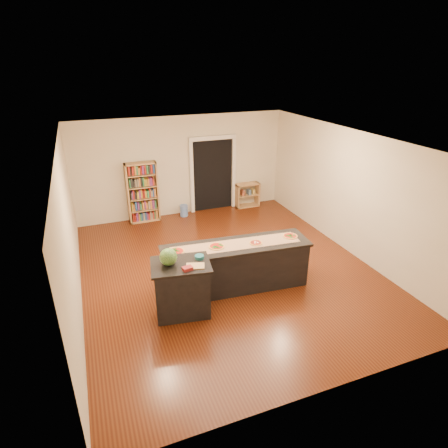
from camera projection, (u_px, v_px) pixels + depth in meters
name	position (u px, v px, depth m)	size (l,w,h in m)	color
room	(228.00, 210.00, 7.57)	(6.00, 7.00, 2.80)	beige
doorway	(213.00, 170.00, 10.89)	(1.40, 0.09, 2.21)	black
kitchen_island	(236.00, 266.00, 7.34)	(2.88, 0.78, 0.95)	black
side_counter	(182.00, 288.00, 6.59)	(1.01, 0.74, 1.00)	black
bookshelf	(143.00, 193.00, 10.22)	(0.84, 0.30, 1.67)	tan
low_shelf	(247.00, 195.00, 11.43)	(0.73, 0.31, 0.73)	tan
waste_bin	(184.00, 211.00, 10.81)	(0.23, 0.23, 0.33)	#597EC8
kraft_paper	(236.00, 244.00, 7.15)	(2.50, 0.45, 0.00)	#A67755
watermelon	(168.00, 257.00, 6.29)	(0.30, 0.30, 0.30)	#144214
cutting_board	(195.00, 266.00, 6.30)	(0.31, 0.21, 0.02)	tan
package_red	(187.00, 268.00, 6.19)	(0.16, 0.12, 0.06)	maroon
package_teal	(199.00, 257.00, 6.54)	(0.16, 0.16, 0.06)	#195966
pizza_a	(176.00, 251.00, 6.88)	(0.32, 0.32, 0.02)	tan
pizza_b	(217.00, 246.00, 7.06)	(0.29, 0.29, 0.02)	tan
pizza_c	(256.00, 243.00, 7.19)	(0.26, 0.26, 0.02)	tan
pizza_d	(290.00, 236.00, 7.47)	(0.30, 0.30, 0.02)	tan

